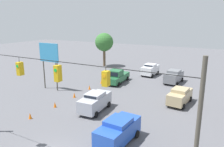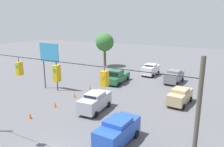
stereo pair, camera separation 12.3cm
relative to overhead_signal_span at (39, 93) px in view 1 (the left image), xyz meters
The scene contains 14 objects.
overhead_signal_span is the anchor object (origin of this frame).
sedan_silver_withflow_mid 10.19m from the overhead_signal_span, 78.76° to the right, with size 2.26×4.61×2.03m.
sedan_white_withflow_deep 27.06m from the overhead_signal_span, 86.54° to the right, with size 2.33×4.15×2.02m.
pickup_truck_green_withflow_far 20.77m from the overhead_signal_span, 76.88° to the right, with size 2.41×5.63×2.12m.
sedan_grey_oncoming_deep 24.45m from the overhead_signal_span, 97.43° to the right, with size 2.35×4.52×2.03m.
sedan_tan_oncoming_far 17.06m from the overhead_signal_span, 110.36° to the right, with size 2.33×4.48×1.87m.
sedan_blue_crossing_near 7.01m from the overhead_signal_span, 123.99° to the right, with size 2.32×4.56×2.02m.
traffic_cone_nearest 9.15m from the overhead_signal_span, 34.54° to the right, with size 0.31×0.31×0.63m, color orange.
traffic_cone_second 11.12m from the overhead_signal_span, 51.11° to the right, with size 0.31×0.31×0.63m, color orange.
traffic_cone_third 13.86m from the overhead_signal_span, 60.79° to the right, with size 0.31×0.31×0.63m, color orange.
traffic_cone_fourth 17.02m from the overhead_signal_span, 66.54° to the right, with size 0.31×0.31×0.63m, color orange.
traffic_cone_fifth 19.98m from the overhead_signal_span, 70.32° to the right, with size 0.31×0.31×0.63m, color orange.
roadside_billboard 16.84m from the overhead_signal_span, 47.84° to the right, with size 3.29×0.16×6.48m.
tree_horizon_left 32.24m from the overhead_signal_span, 66.87° to the right, with size 3.75×3.75×6.90m.
Camera 1 is at (-10.15, 9.63, 9.59)m, focal length 35.00 mm.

